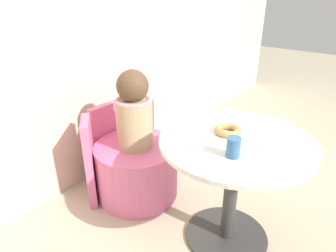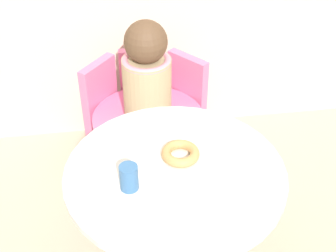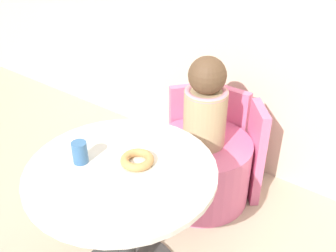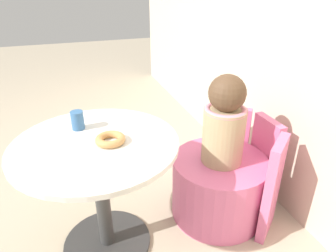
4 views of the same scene
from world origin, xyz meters
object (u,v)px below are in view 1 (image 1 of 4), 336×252
at_px(cup, 233,147).
at_px(round_table, 233,168).
at_px(tub_chair, 137,170).
at_px(donut, 228,130).
at_px(child_figure, 134,111).

bearing_deg(cup, round_table, 20.56).
bearing_deg(cup, tub_chair, 79.60).
bearing_deg(donut, round_table, -114.18).
distance_m(child_figure, donut, 0.64).
height_order(round_table, donut, donut).
distance_m(round_table, donut, 0.21).
xyz_separation_m(child_figure, donut, (0.06, -0.63, 0.04)).
xyz_separation_m(tub_chair, child_figure, (0.00, -0.00, 0.44)).
relative_size(tub_chair, donut, 4.05).
xyz_separation_m(round_table, tub_chair, (-0.03, 0.70, -0.29)).
distance_m(tub_chair, donut, 0.80).
distance_m(round_table, cup, 0.28).
bearing_deg(round_table, child_figure, 92.12).
height_order(child_figure, donut, child_figure).
relative_size(round_table, child_figure, 1.53).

